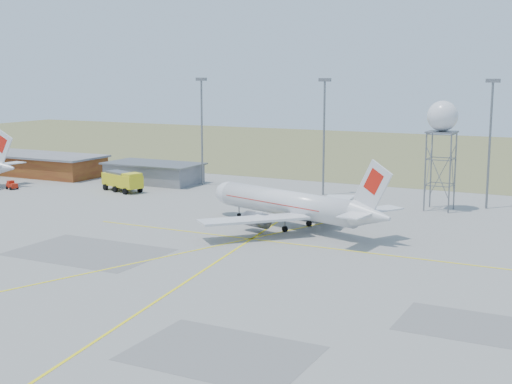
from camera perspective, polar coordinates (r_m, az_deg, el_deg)
The scene contains 11 objects.
ground at distance 65.56m, azimuth -8.25°, elevation -9.66°, with size 400.00×400.00×0.00m, color #9A9A95.
grass_strip at distance 194.89m, azimuth 16.27°, elevation 2.84°, with size 400.00×120.00×0.03m, color brown.
building_orange at distance 159.19m, azimuth -17.48°, elevation 2.14°, with size 33.00×12.00×4.30m.
building_grey at distance 141.53m, azimuth -8.19°, elevation 1.53°, with size 19.00×10.00×3.90m.
mast_a at distance 136.67m, azimuth -4.36°, elevation 5.58°, with size 2.20×0.50×20.50m.
mast_b at distance 125.48m, azimuth 5.47°, elevation 5.21°, with size 2.20×0.50×20.50m.
mast_c at distance 118.08m, azimuth 18.23°, elevation 4.51°, with size 2.20×0.50×20.50m.
airliner_main at distance 99.19m, azimuth 2.78°, elevation -1.01°, with size 31.13×29.42×10.81m.
radar_tower at distance 114.78m, azimuth 14.60°, elevation 3.33°, with size 4.75×4.75×17.18m.
fire_truck at distance 132.02m, azimuth -10.58°, elevation 0.80°, with size 9.66×5.97×3.67m.
baggage_tug at distance 139.94m, azimuth -18.94°, elevation 0.45°, with size 2.31×2.05×1.59m.
Camera 1 is at (36.17, -50.30, 21.45)m, focal length 50.00 mm.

